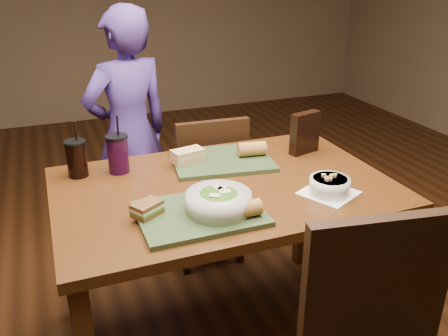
% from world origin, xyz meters
% --- Properties ---
extents(ground, '(6.00, 6.00, 0.00)m').
position_xyz_m(ground, '(0.00, 0.00, 0.00)').
color(ground, '#381C0B').
rests_on(ground, ground).
extents(dining_table, '(1.30, 0.85, 0.75)m').
position_xyz_m(dining_table, '(0.00, 0.00, 0.66)').
color(dining_table, '#4A280E').
rests_on(dining_table, ground).
extents(chair_far, '(0.39, 0.39, 0.85)m').
position_xyz_m(chair_far, '(0.13, 0.58, 0.47)').
color(chair_far, black).
rests_on(chair_far, ground).
extents(diner, '(0.57, 0.46, 1.37)m').
position_xyz_m(diner, '(-0.20, 0.91, 0.68)').
color(diner, '#422B77').
rests_on(diner, ground).
extents(tray_near, '(0.42, 0.32, 0.02)m').
position_xyz_m(tray_near, '(-0.17, -0.20, 0.76)').
color(tray_near, '#314424').
rests_on(tray_near, dining_table).
extents(tray_far, '(0.46, 0.38, 0.02)m').
position_xyz_m(tray_far, '(0.07, 0.21, 0.76)').
color(tray_far, '#314424').
rests_on(tray_far, dining_table).
extents(salad_bowl, '(0.22, 0.22, 0.07)m').
position_xyz_m(salad_bowl, '(-0.11, -0.22, 0.81)').
color(salad_bowl, silver).
rests_on(salad_bowl, tray_near).
extents(soup_bowl, '(0.24, 0.24, 0.07)m').
position_xyz_m(soup_bowl, '(0.34, -0.22, 0.78)').
color(soup_bowl, white).
rests_on(soup_bowl, dining_table).
extents(sandwich_near, '(0.12, 0.11, 0.05)m').
position_xyz_m(sandwich_near, '(-0.34, -0.16, 0.79)').
color(sandwich_near, '#593819').
rests_on(sandwich_near, tray_near).
extents(sandwich_far, '(0.14, 0.10, 0.05)m').
position_xyz_m(sandwich_far, '(-0.07, 0.24, 0.79)').
color(sandwich_far, tan).
rests_on(sandwich_far, tray_far).
extents(baguette_near, '(0.11, 0.06, 0.06)m').
position_xyz_m(baguette_near, '(-0.04, -0.29, 0.80)').
color(baguette_near, '#AD7533').
rests_on(baguette_near, tray_near).
extents(baguette_far, '(0.13, 0.08, 0.06)m').
position_xyz_m(baguette_far, '(0.21, 0.20, 0.80)').
color(baguette_far, '#AD7533').
rests_on(baguette_far, tray_far).
extents(cup_cola, '(0.09, 0.09, 0.23)m').
position_xyz_m(cup_cola, '(-0.52, 0.29, 0.83)').
color(cup_cola, black).
rests_on(cup_cola, dining_table).
extents(cup_berry, '(0.09, 0.09, 0.25)m').
position_xyz_m(cup_berry, '(-0.36, 0.27, 0.83)').
color(cup_berry, black).
rests_on(cup_berry, dining_table).
extents(chip_bag, '(0.15, 0.08, 0.19)m').
position_xyz_m(chip_bag, '(0.46, 0.19, 0.84)').
color(chip_bag, black).
rests_on(chip_bag, dining_table).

